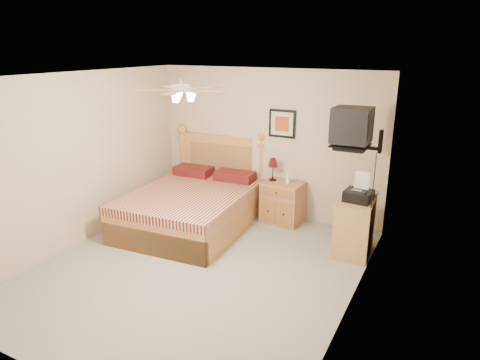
% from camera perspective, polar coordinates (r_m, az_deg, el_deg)
% --- Properties ---
extents(floor, '(4.50, 4.50, 0.00)m').
position_cam_1_polar(floor, '(5.85, -5.75, -11.65)').
color(floor, gray).
rests_on(floor, ground).
extents(ceiling, '(4.00, 4.50, 0.04)m').
position_cam_1_polar(ceiling, '(5.12, -6.62, 13.57)').
color(ceiling, white).
rests_on(ceiling, ground).
extents(wall_back, '(4.00, 0.04, 2.50)m').
position_cam_1_polar(wall_back, '(7.27, 3.65, 4.84)').
color(wall_back, beige).
rests_on(wall_back, ground).
extents(wall_front, '(4.00, 0.04, 2.50)m').
position_cam_1_polar(wall_front, '(3.83, -25.20, -8.90)').
color(wall_front, beige).
rests_on(wall_front, ground).
extents(wall_left, '(0.04, 4.50, 2.50)m').
position_cam_1_polar(wall_left, '(6.64, -20.75, 2.49)').
color(wall_left, beige).
rests_on(wall_left, ground).
extents(wall_right, '(0.04, 4.50, 2.50)m').
position_cam_1_polar(wall_right, '(4.62, 15.11, -3.32)').
color(wall_right, beige).
rests_on(wall_right, ground).
extents(bed, '(1.87, 2.37, 1.46)m').
position_cam_1_polar(bed, '(6.84, -6.67, -0.59)').
color(bed, '#BD763B').
rests_on(bed, ground).
extents(nightstand, '(0.67, 0.52, 0.69)m').
position_cam_1_polar(nightstand, '(7.16, 5.73, -2.97)').
color(nightstand, '#A05E34').
rests_on(nightstand, ground).
extents(table_lamp, '(0.26, 0.26, 0.38)m').
position_cam_1_polar(table_lamp, '(7.09, 4.40, 1.45)').
color(table_lamp, '#4F0811').
rests_on(table_lamp, nightstand).
extents(lotion_bottle, '(0.10, 0.10, 0.21)m').
position_cam_1_polar(lotion_bottle, '(6.97, 6.44, 0.36)').
color(lotion_bottle, white).
rests_on(lotion_bottle, nightstand).
extents(framed_picture, '(0.46, 0.04, 0.46)m').
position_cam_1_polar(framed_picture, '(7.08, 5.66, 7.49)').
color(framed_picture, black).
rests_on(framed_picture, wall_back).
extents(dresser, '(0.51, 0.71, 0.80)m').
position_cam_1_polar(dresser, '(6.27, 15.00, -6.04)').
color(dresser, tan).
rests_on(dresser, ground).
extents(fax_machine, '(0.38, 0.40, 0.38)m').
position_cam_1_polar(fax_machine, '(6.04, 15.61, -0.98)').
color(fax_machine, black).
rests_on(fax_machine, dresser).
extents(magazine_lower, '(0.28, 0.34, 0.03)m').
position_cam_1_polar(magazine_lower, '(6.33, 15.62, -1.80)').
color(magazine_lower, '#BBB498').
rests_on(magazine_lower, dresser).
extents(magazine_upper, '(0.33, 0.36, 0.02)m').
position_cam_1_polar(magazine_upper, '(6.35, 15.91, -1.53)').
color(magazine_upper, gray).
rests_on(magazine_upper, magazine_lower).
extents(wall_tv, '(0.56, 0.46, 0.58)m').
position_cam_1_polar(wall_tv, '(5.79, 16.12, 6.55)').
color(wall_tv, black).
rests_on(wall_tv, wall_right).
extents(ceiling_fan, '(1.14, 1.14, 0.28)m').
position_cam_1_polar(ceiling_fan, '(4.97, -7.87, 11.78)').
color(ceiling_fan, white).
rests_on(ceiling_fan, ceiling).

